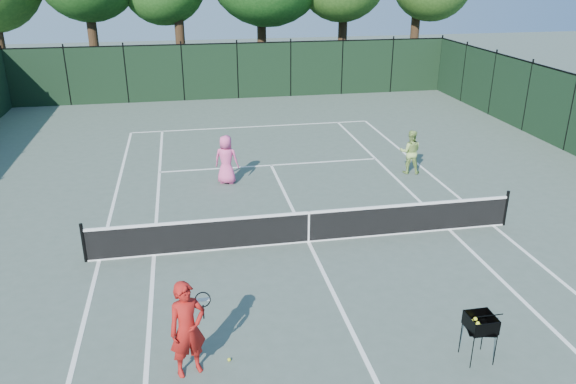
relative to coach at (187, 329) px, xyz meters
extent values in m
plane|color=#48584D|center=(3.30, 4.71, -0.94)|extent=(90.00, 90.00, 0.00)
cube|color=white|center=(-2.18, 4.71, -0.94)|extent=(0.10, 23.77, 0.01)
cube|color=white|center=(8.79, 4.71, -0.94)|extent=(0.10, 23.77, 0.01)
cube|color=white|center=(-0.81, 4.71, -0.94)|extent=(0.10, 23.77, 0.01)
cube|color=white|center=(7.42, 4.71, -0.94)|extent=(0.10, 23.77, 0.01)
cube|color=white|center=(3.30, 16.59, -0.94)|extent=(10.97, 0.10, 0.01)
cube|color=white|center=(3.30, 11.11, -0.94)|extent=(8.23, 0.10, 0.01)
cube|color=white|center=(3.30, 4.71, -0.94)|extent=(0.10, 12.80, 0.01)
cube|color=black|center=(3.30, 4.71, -0.49)|extent=(11.60, 0.03, 0.85)
cube|color=white|center=(3.30, 4.71, -0.07)|extent=(11.60, 0.05, 0.07)
cube|color=white|center=(3.30, 4.71, -0.92)|extent=(11.60, 0.05, 0.04)
cube|color=white|center=(3.30, 4.71, -0.49)|extent=(0.05, 0.04, 0.91)
cylinder|color=black|center=(-2.50, 4.71, -0.41)|extent=(0.09, 0.09, 1.06)
cylinder|color=black|center=(9.10, 4.71, -0.41)|extent=(0.09, 0.09, 1.06)
cube|color=black|center=(3.30, 22.71, 0.56)|extent=(24.00, 0.05, 3.00)
cylinder|color=black|center=(-9.70, 26.21, 1.31)|extent=(0.56, 0.56, 4.50)
cylinder|color=black|center=(-4.70, 26.71, 1.46)|extent=(0.56, 0.56, 4.80)
cylinder|color=black|center=(0.30, 26.51, 1.21)|extent=(0.56, 0.56, 4.30)
cylinder|color=black|center=(5.30, 27.01, 1.56)|extent=(0.56, 0.56, 5.00)
cylinder|color=black|center=(10.30, 26.31, 1.36)|extent=(0.56, 0.56, 4.60)
cylinder|color=black|center=(15.30, 26.81, 1.26)|extent=(0.56, 0.56, 4.40)
imported|color=#AB1713|center=(0.00, 0.00, 0.00)|extent=(0.80, 0.65, 1.89)
cylinder|color=black|center=(0.31, 0.48, 0.01)|extent=(0.03, 0.03, 0.30)
torus|color=black|center=(0.31, 0.48, 0.28)|extent=(0.30, 0.10, 0.30)
imported|color=#ED5395|center=(1.52, 9.59, -0.10)|extent=(0.97, 0.80, 1.70)
imported|color=#9BBE5F|center=(8.07, 9.38, -0.15)|extent=(0.91, 0.80, 1.59)
cylinder|color=black|center=(5.15, -0.88, -0.60)|extent=(0.02, 0.02, 0.68)
cylinder|color=black|center=(5.61, -0.88, -0.60)|extent=(0.02, 0.02, 0.68)
cylinder|color=black|center=(5.15, -0.41, -0.60)|extent=(0.02, 0.02, 0.68)
cylinder|color=black|center=(5.61, -0.41, -0.60)|extent=(0.02, 0.02, 0.68)
cube|color=black|center=(5.38, -0.65, -0.12)|extent=(0.61, 0.61, 0.29)
sphere|color=yellow|center=(5.38, -0.65, -0.20)|extent=(0.07, 0.07, 0.07)
sphere|color=yellow|center=(5.38, -0.65, -0.20)|extent=(0.07, 0.07, 0.07)
sphere|color=yellow|center=(5.38, -0.65, -0.20)|extent=(0.07, 0.07, 0.07)
sphere|color=yellow|center=(5.38, -0.65, -0.20)|extent=(0.07, 0.07, 0.07)
sphere|color=yellow|center=(5.38, -0.65, -0.20)|extent=(0.07, 0.07, 0.07)
sphere|color=yellow|center=(5.38, -0.65, -0.20)|extent=(0.07, 0.07, 0.07)
sphere|color=yellow|center=(5.38, -0.65, -0.20)|extent=(0.07, 0.07, 0.07)
sphere|color=yellow|center=(5.38, -0.65, -0.20)|extent=(0.07, 0.07, 0.07)
sphere|color=yellow|center=(5.38, -0.65, -0.20)|extent=(0.07, 0.07, 0.07)
sphere|color=yellow|center=(5.38, -0.65, -0.20)|extent=(0.07, 0.07, 0.07)
sphere|color=yellow|center=(5.38, -0.65, -0.20)|extent=(0.07, 0.07, 0.07)
sphere|color=yellow|center=(5.38, -0.65, -0.20)|extent=(0.07, 0.07, 0.07)
sphere|color=yellow|center=(5.38, -0.65, -0.20)|extent=(0.07, 0.07, 0.07)
sphere|color=yellow|center=(5.38, -0.65, -0.20)|extent=(0.07, 0.07, 0.07)
sphere|color=yellow|center=(5.38, -0.65, -0.20)|extent=(0.07, 0.07, 0.07)
sphere|color=yellow|center=(5.38, -0.65, -0.20)|extent=(0.07, 0.07, 0.07)
sphere|color=yellow|center=(5.38, -0.65, -0.20)|extent=(0.07, 0.07, 0.07)
sphere|color=#C0CF2A|center=(0.73, 0.16, -0.91)|extent=(0.07, 0.07, 0.07)
camera|label=1|loc=(0.21, -8.59, 6.08)|focal=35.00mm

